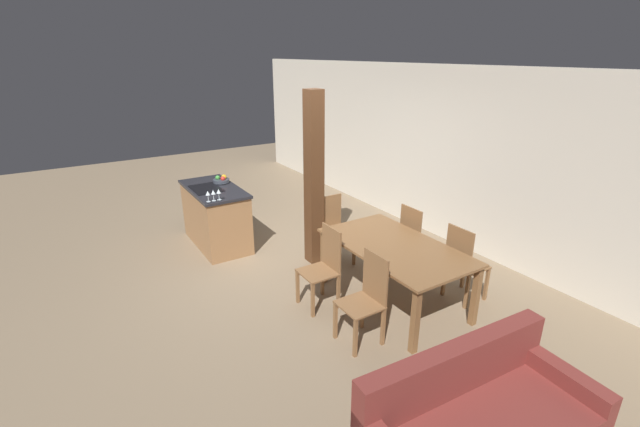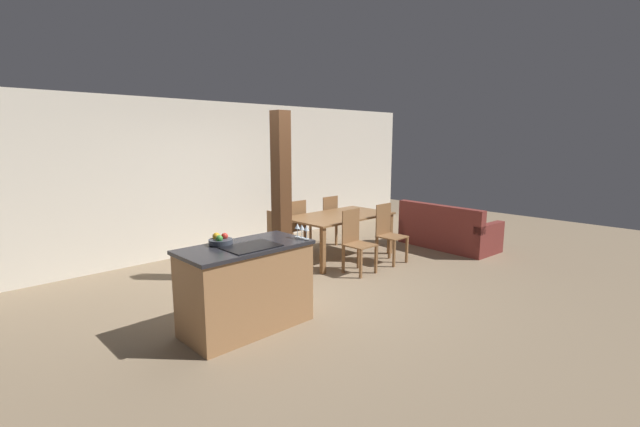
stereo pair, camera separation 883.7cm
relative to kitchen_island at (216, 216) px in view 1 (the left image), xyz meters
The scene contains 14 objects.
ground_plane 1.44m from the kitchen_island, 24.53° to the left, with size 16.00×16.00×0.00m, color #847056.
wall_back 3.59m from the kitchen_island, 69.08° to the left, with size 11.20×0.08×2.70m.
kitchen_island is the anchor object (origin of this frame).
fruit_bowl 0.58m from the kitchen_island, 131.75° to the left, with size 0.25×0.25×0.12m.
wine_glass_near 0.90m from the kitchen_island, 23.99° to the right, with size 0.06×0.06×0.15m.
wine_glass_middle 0.88m from the kitchen_island, 17.90° to the right, with size 0.06×0.06×0.15m.
wine_glass_far 0.87m from the kitchen_island, 11.36° to the right, with size 0.06×0.06×0.15m.
dining_table 3.03m from the kitchen_island, 24.09° to the left, with size 1.81×1.03×0.75m.
dining_chair_near_left 2.40m from the kitchen_island, 11.95° to the left, with size 0.40×0.40×0.97m.
dining_chair_near_right 3.20m from the kitchen_island, ahead, with size 0.40×0.40×0.97m.
dining_chair_far_left 3.07m from the kitchen_island, 39.95° to the left, with size 0.40×0.40×0.97m.
dining_chair_far_right 3.73m from the kitchen_island, 31.88° to the left, with size 0.40×0.40×0.97m.
dining_chair_head_end 1.92m from the kitchen_island, 39.93° to the left, with size 0.40×0.40×0.97m.
timber_post 1.81m from the kitchen_island, 37.54° to the left, with size 0.21×0.21×2.43m.
Camera 1 is at (4.89, -2.49, 2.87)m, focal length 24.00 mm.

